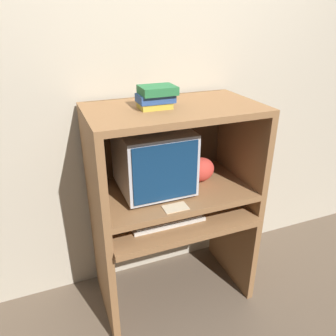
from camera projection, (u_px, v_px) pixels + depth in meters
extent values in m
plane|color=brown|center=(189.00, 319.00, 2.08)|extent=(12.00, 12.00, 0.00)
cube|color=#B2A893|center=(153.00, 94.00, 2.04)|extent=(6.00, 0.06, 2.60)
cube|color=brown|center=(104.00, 269.00, 2.02)|extent=(0.04, 0.55, 0.66)
cube|color=brown|center=(232.00, 235.00, 2.32)|extent=(0.04, 0.55, 0.66)
cube|color=brown|center=(180.00, 221.00, 1.94)|extent=(0.87, 0.40, 0.04)
cube|color=brown|center=(98.00, 213.00, 1.84)|extent=(0.04, 0.55, 0.15)
cube|color=brown|center=(237.00, 185.00, 2.15)|extent=(0.04, 0.55, 0.15)
cube|color=brown|center=(173.00, 190.00, 1.97)|extent=(0.87, 0.55, 0.04)
cube|color=brown|center=(93.00, 161.00, 1.71)|extent=(0.04, 0.55, 0.50)
cube|color=brown|center=(242.00, 139.00, 2.01)|extent=(0.04, 0.55, 0.50)
cube|color=brown|center=(174.00, 109.00, 1.76)|extent=(0.87, 0.55, 0.04)
cube|color=#48321E|center=(158.00, 135.00, 2.08)|extent=(0.87, 0.01, 0.50)
cylinder|color=#B2B2B7|center=(153.00, 187.00, 1.95)|extent=(0.22, 0.22, 0.02)
cube|color=#B2B2B7|center=(153.00, 158.00, 1.87)|extent=(0.39, 0.41, 0.36)
cube|color=navy|center=(166.00, 173.00, 1.70)|extent=(0.36, 0.01, 0.32)
cube|color=beige|center=(167.00, 220.00, 1.90)|extent=(0.43, 0.15, 0.02)
cube|color=silver|center=(167.00, 218.00, 1.89)|extent=(0.40, 0.12, 0.01)
ellipsoid|color=#B7B7B7|center=(208.00, 208.00, 2.00)|extent=(0.07, 0.05, 0.03)
ellipsoid|color=#BC382D|center=(200.00, 170.00, 2.02)|extent=(0.19, 0.14, 0.15)
cube|color=gold|center=(155.00, 105.00, 1.70)|extent=(0.16, 0.12, 0.03)
cube|color=navy|center=(155.00, 98.00, 1.69)|extent=(0.19, 0.12, 0.04)
cube|color=#236638|center=(158.00, 90.00, 1.67)|extent=(0.18, 0.15, 0.04)
cube|color=#CCB28C|center=(175.00, 208.00, 1.76)|extent=(0.13, 0.09, 0.00)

